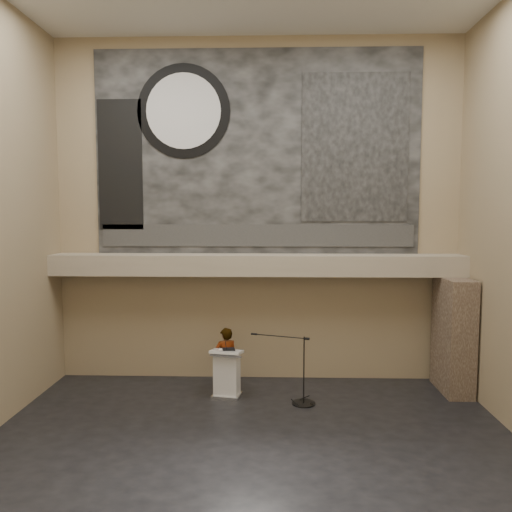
{
  "coord_description": "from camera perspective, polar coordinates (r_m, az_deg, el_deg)",
  "views": [
    {
      "loc": [
        0.35,
        -8.5,
        4.23
      ],
      "look_at": [
        0.0,
        3.2,
        3.2
      ],
      "focal_mm": 35.0,
      "sensor_mm": 36.0,
      "label": 1
    }
  ],
  "objects": [
    {
      "name": "banner",
      "position": [
        12.56,
        0.11,
        11.75
      ],
      "size": [
        8.0,
        0.05,
        5.0
      ],
      "primitive_type": "cube",
      "color": "black",
      "rests_on": "wall_back"
    },
    {
      "name": "wall_back",
      "position": [
        12.5,
        0.11,
        5.12
      ],
      "size": [
        10.0,
        0.02,
        8.5
      ],
      "primitive_type": "cube",
      "color": "#907B5B",
      "rests_on": "floor"
    },
    {
      "name": "mic_stand",
      "position": [
        11.49,
        5.25,
        -15.37
      ],
      "size": [
        1.44,
        0.65,
        1.51
      ],
      "rotation": [
        0.0,
        0.0,
        -0.31
      ],
      "color": "black",
      "rests_on": "floor"
    },
    {
      "name": "banner_text_strip",
      "position": [
        12.44,
        0.1,
        2.36
      ],
      "size": [
        7.76,
        0.02,
        0.55
      ],
      "primitive_type": "cube",
      "color": "#2A2A2A",
      "rests_on": "banner"
    },
    {
      "name": "banner_clock_rim",
      "position": [
        12.85,
        -8.28,
        16.06
      ],
      "size": [
        2.3,
        0.02,
        2.3
      ],
      "primitive_type": "cylinder",
      "rotation": [
        1.57,
        0.0,
        0.0
      ],
      "color": "black",
      "rests_on": "banner"
    },
    {
      "name": "speaker_person",
      "position": [
        12.05,
        -3.48,
        -11.71
      ],
      "size": [
        0.65,
        0.53,
        1.52
      ],
      "primitive_type": "imported",
      "rotation": [
        0.0,
        0.0,
        3.49
      ],
      "color": "white",
      "rests_on": "floor"
    },
    {
      "name": "banner_brick_print",
      "position": [
        13.03,
        -15.25,
        10.01
      ],
      "size": [
        1.1,
        0.02,
        3.2
      ],
      "primitive_type": "cube",
      "color": "black",
      "rests_on": "banner"
    },
    {
      "name": "stone_pier",
      "position": [
        12.75,
        21.62,
        -8.39
      ],
      "size": [
        0.6,
        1.4,
        2.7
      ],
      "primitive_type": "cube",
      "color": "#46362B",
      "rests_on": "floor"
    },
    {
      "name": "binder",
      "position": [
        11.55,
        -3.15,
        -10.62
      ],
      "size": [
        0.31,
        0.27,
        0.04
      ],
      "primitive_type": "cube",
      "rotation": [
        0.0,
        0.0,
        0.18
      ],
      "color": "black",
      "rests_on": "lectern"
    },
    {
      "name": "banner_building_print",
      "position": [
        12.69,
        11.25,
        12.04
      ],
      "size": [
        2.6,
        0.02,
        3.6
      ],
      "primitive_type": "cube",
      "color": "black",
      "rests_on": "banner"
    },
    {
      "name": "soffit",
      "position": [
        12.17,
        0.06,
        -1.01
      ],
      "size": [
        10.0,
        0.8,
        0.5
      ],
      "primitive_type": "cube",
      "color": "gray",
      "rests_on": "wall_back"
    },
    {
      "name": "floor",
      "position": [
        9.5,
        -0.62,
        -21.42
      ],
      "size": [
        10.0,
        10.0,
        0.0
      ],
      "primitive_type": "plane",
      "color": "black",
      "rests_on": "ground"
    },
    {
      "name": "sprinkler_left",
      "position": [
        12.3,
        -7.43,
        -2.3
      ],
      "size": [
        0.04,
        0.04,
        0.06
      ],
      "primitive_type": "cylinder",
      "color": "#B2893D",
      "rests_on": "soffit"
    },
    {
      "name": "papers",
      "position": [
        11.56,
        -3.76,
        -10.68
      ],
      "size": [
        0.32,
        0.36,
        0.0
      ],
      "primitive_type": "cube",
      "rotation": [
        0.0,
        0.0,
        -0.38
      ],
      "color": "silver",
      "rests_on": "lectern"
    },
    {
      "name": "lectern",
      "position": [
        11.72,
        -3.35,
        -13.27
      ],
      "size": [
        0.78,
        0.63,
        1.13
      ],
      "rotation": [
        0.0,
        0.0,
        -0.2
      ],
      "color": "silver",
      "rests_on": "floor"
    },
    {
      "name": "banner_clock_face",
      "position": [
        12.83,
        -8.29,
        16.08
      ],
      "size": [
        1.84,
        0.02,
        1.84
      ],
      "primitive_type": "cylinder",
      "rotation": [
        1.57,
        0.0,
        0.0
      ],
      "color": "silver",
      "rests_on": "banner"
    },
    {
      "name": "sprinkler_right",
      "position": [
        12.25,
        8.98,
        -2.35
      ],
      "size": [
        0.04,
        0.04,
        0.06
      ],
      "primitive_type": "cylinder",
      "color": "#B2893D",
      "rests_on": "soffit"
    },
    {
      "name": "wall_front",
      "position": [
        4.51,
        -2.75,
        5.25
      ],
      "size": [
        10.0,
        0.02,
        8.5
      ],
      "primitive_type": "cube",
      "color": "#907B5B",
      "rests_on": "floor"
    }
  ]
}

